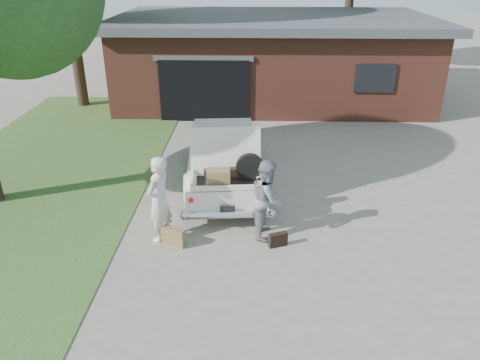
{
  "coord_description": "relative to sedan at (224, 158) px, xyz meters",
  "views": [
    {
      "loc": [
        0.27,
        -8.42,
        5.38
      ],
      "look_at": [
        0.0,
        0.6,
        1.1
      ],
      "focal_mm": 35.0,
      "sensor_mm": 36.0,
      "label": 1
    }
  ],
  "objects": [
    {
      "name": "sedan",
      "position": [
        0.0,
        0.0,
        0.0
      ],
      "size": [
        2.28,
        5.0,
        1.98
      ],
      "rotation": [
        0.0,
        0.0,
        0.09
      ],
      "color": "silver",
      "rests_on": "ground"
    },
    {
      "name": "suitcase_right",
      "position": [
        1.28,
        -2.97,
        -0.56
      ],
      "size": [
        0.41,
        0.26,
        0.3
      ],
      "primitive_type": "cube",
      "rotation": [
        0.0,
        0.0,
        0.37
      ],
      "color": "black",
      "rests_on": "ground"
    },
    {
      "name": "suitcase_left",
      "position": [
        -0.87,
        -2.99,
        -0.52
      ],
      "size": [
        0.52,
        0.35,
        0.39
      ],
      "primitive_type": "cube",
      "rotation": [
        0.0,
        0.0,
        -0.42
      ],
      "color": "olive",
      "rests_on": "ground"
    },
    {
      "name": "woman_right",
      "position": [
        1.06,
        -2.5,
        0.14
      ],
      "size": [
        0.72,
        0.89,
        1.71
      ],
      "primitive_type": "imported",
      "rotation": [
        0.0,
        0.0,
        1.49
      ],
      "color": "gray",
      "rests_on": "ground"
    },
    {
      "name": "woman_left",
      "position": [
        -1.17,
        -2.74,
        0.22
      ],
      "size": [
        0.66,
        0.79,
        1.86
      ],
      "primitive_type": "imported",
      "rotation": [
        0.0,
        0.0,
        -1.94
      ],
      "color": "beige",
      "rests_on": "ground"
    },
    {
      "name": "house",
      "position": [
        1.45,
        8.74,
        0.96
      ],
      "size": [
        12.8,
        7.8,
        3.3
      ],
      "color": "brown",
      "rests_on": "ground"
    },
    {
      "name": "grass_strip",
      "position": [
        -5.03,
        0.27,
        -0.7
      ],
      "size": [
        6.0,
        16.0,
        0.02
      ],
      "primitive_type": "cube",
      "color": "#2D4C1E",
      "rests_on": "ground"
    },
    {
      "name": "ground",
      "position": [
        0.47,
        -2.73,
        -0.71
      ],
      "size": [
        90.0,
        90.0,
        0.0
      ],
      "primitive_type": "plane",
      "color": "gray",
      "rests_on": "ground"
    }
  ]
}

